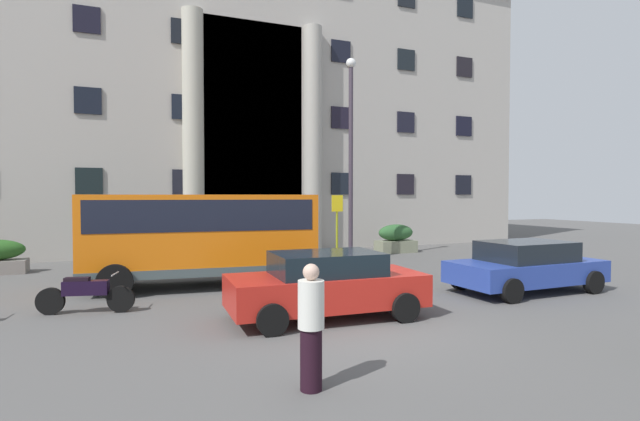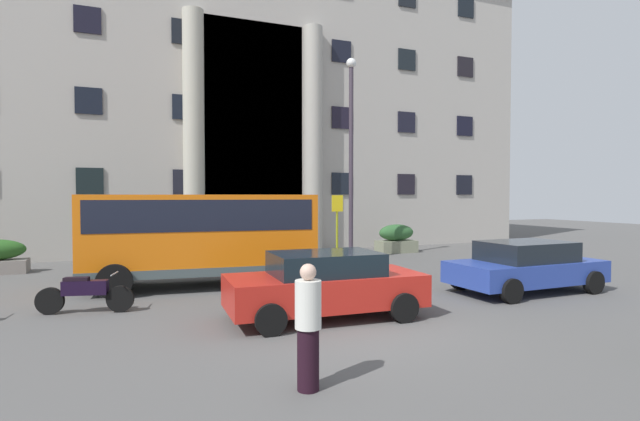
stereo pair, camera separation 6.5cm
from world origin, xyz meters
TOP-DOWN VIEW (x-y plane):
  - ground_plane at (0.00, 0.00)m, footprint 80.00×64.00m
  - office_building_facade at (0.01, 17.47)m, footprint 32.84×9.71m
  - orange_minibus at (-2.24, 5.50)m, footprint 6.57×2.97m
  - bus_stop_sign at (2.90, 7.38)m, footprint 0.44×0.08m
  - hedge_planter_far_east at (-4.75, 10.31)m, footprint 2.01×0.99m
  - hedge_planter_entrance_right at (7.36, 10.58)m, footprint 1.84×0.90m
  - hedge_planter_west at (2.04, 10.86)m, footprint 1.86×0.86m
  - parked_compact_extra at (5.88, 1.35)m, footprint 4.32×2.15m
  - parked_sedan_second at (-0.33, 0.80)m, footprint 4.26×2.08m
  - scooter_by_planter at (-5.20, 3.24)m, footprint 2.06×0.73m
  - motorcycle_far_end at (0.27, 3.00)m, footprint 2.01×0.55m
  - pedestrian_woman_with_bag at (-2.03, -2.64)m, footprint 0.36×0.36m
  - lamppost_plaza_centre at (4.20, 8.90)m, footprint 0.40×0.40m

SIDE VIEW (x-z plane):
  - ground_plane at x=0.00m, z-range -0.12..0.00m
  - motorcycle_far_end at x=0.27m, z-range 0.01..0.90m
  - scooter_by_planter at x=-5.20m, z-range 0.01..0.91m
  - hedge_planter_entrance_right at x=7.36m, z-range -0.02..1.29m
  - parked_compact_extra at x=5.88m, z-range 0.02..1.41m
  - parked_sedan_second at x=-0.33m, z-range 0.02..1.45m
  - hedge_planter_west at x=2.04m, z-range -0.03..1.50m
  - hedge_planter_far_east at x=-4.75m, z-range -0.03..1.53m
  - pedestrian_woman_with_bag at x=-2.03m, z-range 0.01..1.73m
  - orange_minibus at x=-2.24m, z-range 0.26..2.94m
  - bus_stop_sign at x=2.90m, z-range 0.31..2.98m
  - lamppost_plaza_centre at x=4.20m, z-range 0.63..8.82m
  - office_building_facade at x=0.01m, z-range 0.00..14.74m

